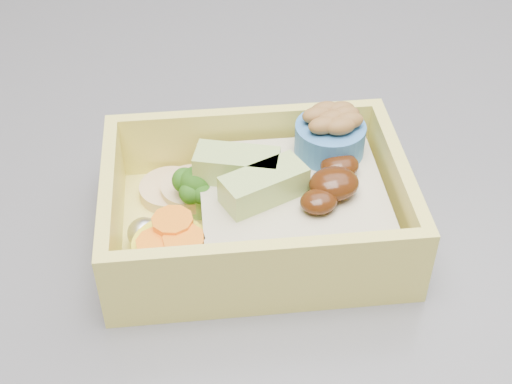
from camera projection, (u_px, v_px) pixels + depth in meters
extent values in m
cube|color=#393A3F|center=(417.00, 114.00, 0.56)|extent=(1.24, 0.84, 0.04)
cube|color=#E5D85E|center=(256.00, 229.00, 0.42)|extent=(0.19, 0.15, 0.01)
cube|color=#E5D85E|center=(246.00, 138.00, 0.45)|extent=(0.17, 0.03, 0.04)
cube|color=#E5D85E|center=(268.00, 273.00, 0.36)|extent=(0.17, 0.03, 0.04)
cube|color=#E5D85E|center=(396.00, 188.00, 0.41)|extent=(0.02, 0.11, 0.04)
cube|color=#E5D85E|center=(111.00, 209.00, 0.40)|extent=(0.02, 0.11, 0.04)
cube|color=tan|center=(292.00, 206.00, 0.41)|extent=(0.12, 0.11, 0.03)
ellipsoid|color=#381808|center=(334.00, 184.00, 0.40)|extent=(0.03, 0.03, 0.02)
ellipsoid|color=#381808|center=(340.00, 166.00, 0.41)|extent=(0.03, 0.02, 0.01)
ellipsoid|color=#381808|center=(319.00, 201.00, 0.39)|extent=(0.02, 0.02, 0.01)
cube|color=#A6C667|center=(264.00, 185.00, 0.39)|extent=(0.05, 0.03, 0.02)
cube|color=#A6C667|center=(237.00, 165.00, 0.41)|extent=(0.05, 0.04, 0.02)
cylinder|color=#74A559|center=(198.00, 204.00, 0.42)|extent=(0.01, 0.01, 0.02)
sphere|color=#275C15|center=(196.00, 182.00, 0.41)|extent=(0.02, 0.02, 0.02)
sphere|color=#275C15|center=(209.00, 180.00, 0.42)|extent=(0.02, 0.02, 0.02)
sphere|color=#275C15|center=(185.00, 180.00, 0.42)|extent=(0.02, 0.02, 0.02)
sphere|color=#275C15|center=(202.00, 193.00, 0.41)|extent=(0.01, 0.01, 0.01)
sphere|color=#275C15|center=(190.00, 193.00, 0.41)|extent=(0.01, 0.01, 0.01)
sphere|color=#275C15|center=(196.00, 177.00, 0.42)|extent=(0.01, 0.01, 0.01)
cylinder|color=yellow|center=(172.00, 255.00, 0.39)|extent=(0.04, 0.04, 0.02)
cylinder|color=orange|center=(170.00, 236.00, 0.38)|extent=(0.02, 0.02, 0.00)
cylinder|color=orange|center=(157.00, 243.00, 0.38)|extent=(0.02, 0.02, 0.00)
cylinder|color=orange|center=(184.00, 240.00, 0.38)|extent=(0.02, 0.02, 0.00)
cylinder|color=orange|center=(172.00, 221.00, 0.39)|extent=(0.02, 0.02, 0.00)
cylinder|color=tan|center=(171.00, 190.00, 0.44)|extent=(0.04, 0.04, 0.01)
cylinder|color=tan|center=(192.00, 189.00, 0.43)|extent=(0.04, 0.04, 0.01)
ellipsoid|color=silver|center=(219.00, 172.00, 0.44)|extent=(0.02, 0.02, 0.02)
ellipsoid|color=silver|center=(144.00, 233.00, 0.40)|extent=(0.02, 0.02, 0.02)
cylinder|color=#346FB1|center=(330.00, 139.00, 0.43)|extent=(0.04, 0.04, 0.02)
ellipsoid|color=brown|center=(331.00, 119.00, 0.42)|extent=(0.02, 0.01, 0.01)
ellipsoid|color=brown|center=(345.00, 114.00, 0.42)|extent=(0.02, 0.01, 0.01)
ellipsoid|color=brown|center=(317.00, 115.00, 0.42)|extent=(0.02, 0.01, 0.01)
ellipsoid|color=brown|center=(340.00, 126.00, 0.41)|extent=(0.02, 0.01, 0.01)
ellipsoid|color=brown|center=(323.00, 125.00, 0.41)|extent=(0.02, 0.01, 0.01)
ellipsoid|color=brown|center=(348.00, 121.00, 0.41)|extent=(0.02, 0.01, 0.01)
ellipsoid|color=brown|center=(325.00, 110.00, 0.42)|extent=(0.02, 0.01, 0.01)
ellipsoid|color=brown|center=(340.00, 110.00, 0.42)|extent=(0.02, 0.01, 0.01)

